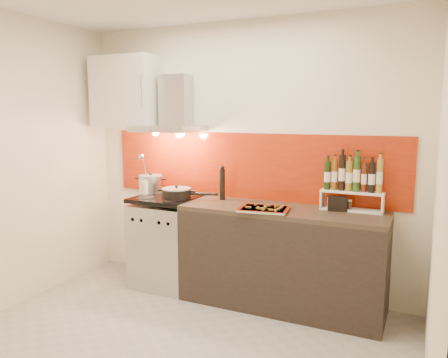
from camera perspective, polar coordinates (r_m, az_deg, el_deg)
The scene contains 15 objects.
floor at distance 3.46m, azimuth -7.17°, elevation -21.42°, with size 3.40×3.40×0.00m, color #9E9991.
back_wall at distance 4.27m, azimuth 2.56°, elevation 2.80°, with size 3.40×0.02×2.60m, color silver.
right_wall at distance 2.56m, azimuth 26.38°, elevation -1.93°, with size 0.02×2.80×2.60m, color silver.
backsplash at distance 4.25m, azimuth 3.12°, elevation 1.69°, with size 3.00×0.02×0.64m, color maroon.
range_stove at distance 4.49m, azimuth -7.40°, elevation -8.16°, with size 0.60×0.60×0.91m.
counter at distance 4.00m, azimuth 7.53°, elevation -10.12°, with size 1.80×0.60×0.90m.
range_hood at distance 4.42m, azimuth -6.73°, elevation 8.70°, with size 0.62×0.50×0.61m.
upper_cabinet at distance 4.73m, azimuth -12.64°, elevation 11.05°, with size 0.70×0.35×0.72m, color beige.
stock_pot at distance 4.63m, azimuth -9.56°, elevation -0.59°, with size 0.25×0.25×0.21m.
saute_pan at distance 4.27m, azimuth -6.13°, elevation -1.85°, with size 0.54×0.29×0.13m.
utensil_jar at distance 4.53m, azimuth -10.36°, elevation -0.47°, with size 0.09×0.13×0.43m.
pepper_mill at distance 4.21m, azimuth -0.22°, elevation -0.54°, with size 0.05×0.05×0.33m.
step_shelf at distance 3.87m, azimuth 16.34°, elevation -0.70°, with size 0.53×0.14×0.48m.
caddy_box at distance 3.86m, azimuth 14.59°, elevation -3.19°, with size 0.16×0.07×0.14m, color black.
baking_tray at distance 3.77m, azimuth 5.27°, elevation -3.90°, with size 0.47×0.39×0.03m.
Camera 1 is at (1.63, -2.52, 1.73)m, focal length 35.00 mm.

